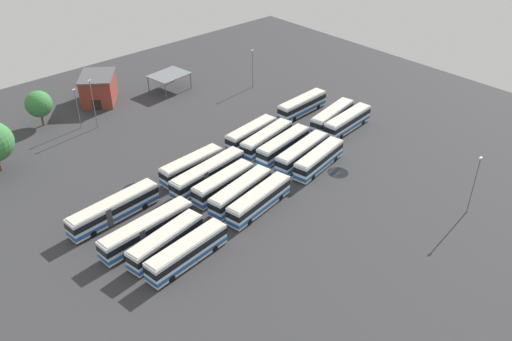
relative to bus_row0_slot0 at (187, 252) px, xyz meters
The scene contains 28 objects.
ground_plane 23.70m from the bus_row0_slot0, 25.85° to the left, with size 124.80×124.80×0.00m, color #333335.
bus_row0_slot0 is the anchor object (origin of this frame).
bus_row0_slot1 3.70m from the bus_row0_slot0, 104.13° to the left, with size 12.10×4.50×3.39m.
bus_row0_slot2 7.57m from the bus_row0_slot0, 101.05° to the left, with size 14.51×3.63×3.39m.
bus_row0_slot4 14.85m from the bus_row0_slot0, 99.55° to the left, with size 14.51×3.71×3.39m.
bus_row1_slot0 14.98m from the bus_row0_slot0, ahead, with size 12.65×4.59×3.39m.
bus_row1_slot1 15.20m from the bus_row0_slot0, 21.99° to the left, with size 12.48×4.68×3.39m.
bus_row1_slot2 16.44m from the bus_row0_slot0, 34.15° to the left, with size 11.67×3.94×3.39m.
bus_row1_slot3 18.85m from the bus_row0_slot0, 44.02° to the left, with size 14.55×4.23×3.39m.
bus_row1_slot4 21.13m from the bus_row0_slot0, 52.01° to the left, with size 11.64×3.24×3.39m.
bus_row2_slot0 30.24m from the bus_row0_slot0, ahead, with size 11.97×4.65×3.39m.
bus_row2_slot1 30.39m from the bus_row0_slot0, 14.38° to the left, with size 12.64×4.62×3.39m.
bus_row2_slot2 31.03m from the bus_row0_slot0, 21.65° to the left, with size 12.40×4.37×3.39m.
bus_row2_slot3 31.85m from the bus_row0_slot0, 27.95° to the left, with size 12.41×4.66×3.39m.
bus_row2_slot4 33.02m from the bus_row0_slot0, 33.64° to the left, with size 11.54×3.98×3.39m.
bus_row3_slot1 45.16m from the bus_row0_slot0, 12.48° to the left, with size 12.36×3.87×3.39m.
bus_row3_slot2 45.53m from the bus_row0_slot0, 16.71° to the left, with size 12.31×4.78×3.39m.
bus_row3_slot4 47.45m from the bus_row0_slot0, 25.41° to the left, with size 12.26×3.37×3.39m.
depot_building 54.80m from the bus_row0_slot0, 73.40° to the left, with size 10.58×11.02×5.85m.
maintenance_shelter 56.02m from the bus_row0_slot0, 57.92° to the left, with size 8.64×7.14×3.65m.
lamp_post_by_building 57.42m from the bus_row0_slot0, 39.68° to the left, with size 0.56×0.28×8.50m.
lamp_post_far_corner 43.51m from the bus_row0_slot0, 77.35° to the left, with size 0.56×0.28×9.72m.
lamp_post_near_entrance 41.99m from the bus_row0_slot0, 26.95° to the right, with size 0.56×0.28×9.55m.
lamp_post_mid_lot 44.96m from the bus_row0_slot0, 80.84° to the left, with size 0.56×0.28×7.98m.
tree_west_edge 50.27m from the bus_row0_slot0, 87.44° to the left, with size 5.02×5.02×7.01m.
puddle_near_shelter 19.59m from the bus_row0_slot0, 78.92° to the left, with size 4.31×4.31×0.01m, color black.
puddle_back_corner 31.43m from the bus_row0_slot0, ahead, with size 3.50×3.50×0.01m, color black.
puddle_front_lane 7.74m from the bus_row0_slot0, 16.56° to the left, with size 2.05×2.05×0.01m, color black.
Camera 1 is at (-50.34, -55.85, 48.41)m, focal length 37.77 mm.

